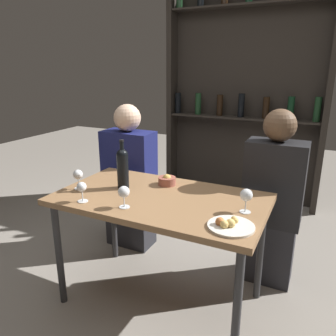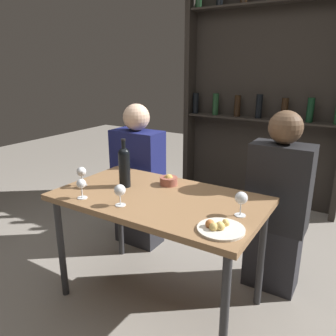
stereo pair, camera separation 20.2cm
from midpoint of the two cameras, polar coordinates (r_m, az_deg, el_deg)
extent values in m
plane|color=gray|center=(2.36, 1.15, -21.78)|extent=(10.00, 10.00, 0.00)
cube|color=olive|center=(1.99, 1.28, -5.46)|extent=(1.26, 0.72, 0.04)
cylinder|color=#2D2D30|center=(2.28, -15.66, -13.40)|extent=(0.04, 0.04, 0.70)
cylinder|color=#2D2D30|center=(1.75, 13.38, -23.75)|extent=(0.04, 0.04, 0.70)
cylinder|color=#2D2D30|center=(2.66, -6.16, -8.15)|extent=(0.04, 0.04, 0.70)
cylinder|color=#2D2D30|center=(2.22, 18.55, -14.43)|extent=(0.04, 0.04, 0.70)
cube|color=#28231E|center=(3.77, 17.69, 10.75)|extent=(1.68, 0.02, 2.22)
cube|color=#28231E|center=(3.96, 5.28, 11.75)|extent=(0.06, 0.18, 2.22)
cube|color=#28231E|center=(3.68, 17.04, 8.13)|extent=(1.60, 0.18, 0.02)
cylinder|color=black|center=(3.93, 6.35, 11.16)|extent=(0.07, 0.07, 0.23)
cylinder|color=#19381E|center=(3.82, 9.82, 10.89)|extent=(0.07, 0.07, 0.24)
cylinder|color=black|center=(3.75, 13.53, 10.47)|extent=(0.07, 0.07, 0.23)
cylinder|color=black|center=(3.67, 17.13, 10.22)|extent=(0.07, 0.07, 0.25)
cylinder|color=black|center=(3.62, 21.19, 9.54)|extent=(0.07, 0.07, 0.22)
cylinder|color=black|center=(3.58, 25.08, 9.12)|extent=(0.07, 0.07, 0.24)
cube|color=#28231E|center=(3.69, 18.71, 25.59)|extent=(1.60, 0.18, 0.02)
cylinder|color=black|center=(2.11, -4.89, -0.43)|extent=(0.07, 0.07, 0.22)
sphere|color=black|center=(2.08, -4.96, 2.47)|extent=(0.07, 0.07, 0.07)
cylinder|color=black|center=(2.07, -4.99, 3.59)|extent=(0.03, 0.03, 0.08)
cylinder|color=black|center=(2.06, -5.03, 4.89)|extent=(0.03, 0.03, 0.01)
cylinder|color=silver|center=(2.00, -11.90, -5.14)|extent=(0.06, 0.06, 0.00)
cylinder|color=silver|center=(1.98, -11.97, -4.13)|extent=(0.01, 0.01, 0.07)
sphere|color=silver|center=(1.96, -12.06, -2.73)|extent=(0.06, 0.06, 0.06)
cylinder|color=silver|center=(1.86, -5.19, -6.50)|extent=(0.06, 0.06, 0.00)
cylinder|color=silver|center=(1.85, -5.22, -5.45)|extent=(0.01, 0.01, 0.07)
sphere|color=silver|center=(1.83, -5.27, -3.91)|extent=(0.07, 0.07, 0.07)
cylinder|color=silver|center=(2.20, -12.16, -2.99)|extent=(0.06, 0.06, 0.00)
cylinder|color=silver|center=(2.19, -12.22, -2.01)|extent=(0.01, 0.01, 0.08)
sphere|color=silver|center=(2.17, -12.31, -0.65)|extent=(0.06, 0.06, 0.06)
cylinder|color=silver|center=(1.80, 15.65, -7.98)|extent=(0.06, 0.06, 0.00)
cylinder|color=silver|center=(1.78, 15.75, -6.80)|extent=(0.01, 0.01, 0.08)
sphere|color=silver|center=(1.76, 15.90, -5.10)|extent=(0.07, 0.07, 0.07)
cylinder|color=silver|center=(1.62, 12.81, -10.42)|extent=(0.23, 0.23, 0.01)
sphere|color=#E5BC66|center=(1.65, 13.67, -9.46)|extent=(0.03, 0.03, 0.03)
sphere|color=#E5BC66|center=(1.66, 13.46, -9.21)|extent=(0.03, 0.03, 0.03)
sphere|color=#C67038|center=(1.62, 10.93, -9.65)|extent=(0.05, 0.05, 0.05)
sphere|color=#E5BC66|center=(1.59, 11.61, -10.13)|extent=(0.04, 0.04, 0.04)
sphere|color=#E5BC66|center=(1.61, 12.69, -9.96)|extent=(0.05, 0.05, 0.05)
cylinder|color=#995142|center=(2.16, 2.80, -2.31)|extent=(0.12, 0.12, 0.05)
sphere|color=gold|center=(2.16, 2.81, -1.87)|extent=(0.06, 0.06, 0.06)
cube|color=#26262B|center=(2.89, -3.03, -8.68)|extent=(0.38, 0.22, 0.45)
cube|color=navy|center=(2.71, -3.19, 0.83)|extent=(0.42, 0.22, 0.54)
sphere|color=beige|center=(2.63, -3.33, 8.80)|extent=(0.21, 0.21, 0.21)
cube|color=#26262B|center=(2.49, 19.95, -14.26)|extent=(0.35, 0.22, 0.45)
cube|color=black|center=(2.28, 21.25, -3.17)|extent=(0.39, 0.22, 0.57)
sphere|color=brown|center=(2.18, 22.36, 6.53)|extent=(0.21, 0.21, 0.21)
camera|label=1|loc=(0.10, -87.14, 0.89)|focal=35.00mm
camera|label=2|loc=(0.10, 92.86, -0.89)|focal=35.00mm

